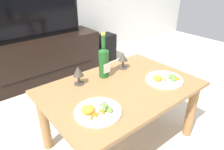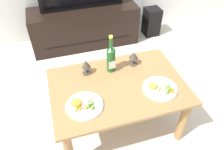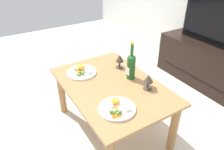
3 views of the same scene
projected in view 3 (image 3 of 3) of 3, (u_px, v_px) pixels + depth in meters
name	position (u px, v px, depth m)	size (l,w,h in m)	color
ground_plane	(112.00, 127.00, 2.07)	(6.40, 6.40, 0.00)	beige
dining_table	(112.00, 93.00, 1.86)	(1.09, 0.74, 0.50)	#9E7042
tv_stand	(212.00, 67.00, 2.58)	(1.39, 0.45, 0.52)	black
wine_bottle	(131.00, 65.00, 1.83)	(0.08, 0.08, 0.34)	#1E5923
goblet_left	(120.00, 59.00, 2.02)	(0.08, 0.08, 0.14)	#473D33
goblet_right	(148.00, 79.00, 1.71)	(0.08, 0.08, 0.13)	#473D33
dinner_plate_left	(82.00, 72.00, 1.97)	(0.28, 0.28, 0.06)	white
dinner_plate_right	(117.00, 108.00, 1.52)	(0.27, 0.27, 0.05)	white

